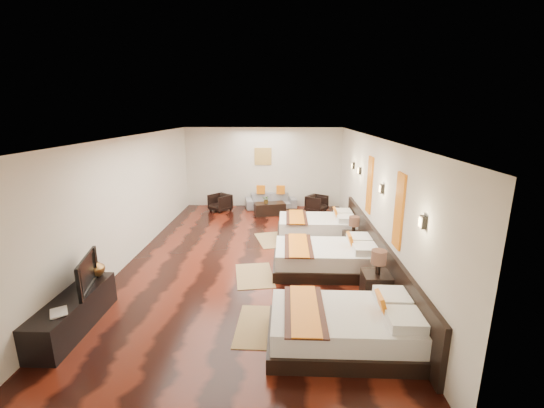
{
  "coord_description": "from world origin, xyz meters",
  "views": [
    {
      "loc": [
        0.8,
        -7.79,
        3.34
      ],
      "look_at": [
        0.47,
        0.79,
        1.1
      ],
      "focal_mm": 23.55,
      "sensor_mm": 36.0,
      "label": 1
    }
  ],
  "objects_px": {
    "armchair_right": "(317,203)",
    "coffee_table": "(270,209)",
    "nightstand_a": "(377,284)",
    "table_plant": "(266,200)",
    "armchair_left": "(220,203)",
    "sofa": "(271,201)",
    "figurine": "(95,267)",
    "nightstand_b": "(353,240)",
    "bed_near": "(346,327)",
    "book": "(50,315)",
    "bed_far": "(318,227)",
    "bed_mid": "(326,258)",
    "tv": "(81,273)",
    "tv_console": "(74,313)"
  },
  "relations": [
    {
      "from": "book",
      "to": "figurine",
      "type": "relative_size",
      "value": 0.88
    },
    {
      "from": "bed_near",
      "to": "bed_mid",
      "type": "xyz_separation_m",
      "value": [
        0.0,
        2.54,
        0.0
      ]
    },
    {
      "from": "nightstand_a",
      "to": "table_plant",
      "type": "distance_m",
      "value": 5.92
    },
    {
      "from": "bed_near",
      "to": "bed_far",
      "type": "bearing_deg",
      "value": 90.01
    },
    {
      "from": "figurine",
      "to": "sofa",
      "type": "distance_m",
      "value": 7.22
    },
    {
      "from": "bed_mid",
      "to": "tv",
      "type": "bearing_deg",
      "value": -153.74
    },
    {
      "from": "table_plant",
      "to": "coffee_table",
      "type": "bearing_deg",
      "value": 36.56
    },
    {
      "from": "coffee_table",
      "to": "figurine",
      "type": "bearing_deg",
      "value": -115.63
    },
    {
      "from": "armchair_left",
      "to": "figurine",
      "type": "bearing_deg",
      "value": -59.19
    },
    {
      "from": "table_plant",
      "to": "figurine",
      "type": "bearing_deg",
      "value": -115.08
    },
    {
      "from": "tv",
      "to": "sofa",
      "type": "relative_size",
      "value": 0.55
    },
    {
      "from": "bed_near",
      "to": "nightstand_a",
      "type": "xyz_separation_m",
      "value": [
        0.75,
        1.24,
        0.06
      ]
    },
    {
      "from": "table_plant",
      "to": "bed_mid",
      "type": "bearing_deg",
      "value": -69.97
    },
    {
      "from": "armchair_right",
      "to": "nightstand_a",
      "type": "bearing_deg",
      "value": -140.6
    },
    {
      "from": "nightstand_b",
      "to": "tv_console",
      "type": "distance_m",
      "value": 5.96
    },
    {
      "from": "nightstand_a",
      "to": "tv",
      "type": "bearing_deg",
      "value": -171.34
    },
    {
      "from": "nightstand_a",
      "to": "table_plant",
      "type": "height_order",
      "value": "nightstand_a"
    },
    {
      "from": "figurine",
      "to": "table_plant",
      "type": "relative_size",
      "value": 1.26
    },
    {
      "from": "bed_mid",
      "to": "armchair_right",
      "type": "xyz_separation_m",
      "value": [
        0.18,
        4.68,
        -0.01
      ]
    },
    {
      "from": "nightstand_b",
      "to": "bed_near",
      "type": "bearing_deg",
      "value": -101.83
    },
    {
      "from": "nightstand_b",
      "to": "bed_mid",
      "type": "bearing_deg",
      "value": -126.15
    },
    {
      "from": "bed_far",
      "to": "armchair_left",
      "type": "xyz_separation_m",
      "value": [
        -3.14,
        2.47,
        0.01
      ]
    },
    {
      "from": "nightstand_a",
      "to": "table_plant",
      "type": "relative_size",
      "value": 3.72
    },
    {
      "from": "sofa",
      "to": "armchair_right",
      "type": "xyz_separation_m",
      "value": [
        1.59,
        -0.41,
        0.03
      ]
    },
    {
      "from": "tv",
      "to": "book",
      "type": "distance_m",
      "value": 0.82
    },
    {
      "from": "figurine",
      "to": "table_plant",
      "type": "height_order",
      "value": "figurine"
    },
    {
      "from": "sofa",
      "to": "table_plant",
      "type": "height_order",
      "value": "table_plant"
    },
    {
      "from": "nightstand_a",
      "to": "sofa",
      "type": "relative_size",
      "value": 0.56
    },
    {
      "from": "book",
      "to": "coffee_table",
      "type": "relative_size",
      "value": 0.29
    },
    {
      "from": "bed_near",
      "to": "armchair_left",
      "type": "bearing_deg",
      "value": 113.61
    },
    {
      "from": "bed_far",
      "to": "nightstand_a",
      "type": "bearing_deg",
      "value": -77.85
    },
    {
      "from": "bed_mid",
      "to": "nightstand_a",
      "type": "bearing_deg",
      "value": -60.14
    },
    {
      "from": "figurine",
      "to": "coffee_table",
      "type": "distance_m",
      "value": 6.46
    },
    {
      "from": "tv_console",
      "to": "tv",
      "type": "height_order",
      "value": "tv"
    },
    {
      "from": "figurine",
      "to": "armchair_left",
      "type": "relative_size",
      "value": 0.52
    },
    {
      "from": "bed_near",
      "to": "nightstand_a",
      "type": "relative_size",
      "value": 2.22
    },
    {
      "from": "armchair_right",
      "to": "coffee_table",
      "type": "distance_m",
      "value": 1.66
    },
    {
      "from": "bed_far",
      "to": "armchair_left",
      "type": "bearing_deg",
      "value": 141.8
    },
    {
      "from": "figurine",
      "to": "nightstand_b",
      "type": "bearing_deg",
      "value": 27.58
    },
    {
      "from": "bed_far",
      "to": "coffee_table",
      "type": "height_order",
      "value": "bed_far"
    },
    {
      "from": "armchair_left",
      "to": "coffee_table",
      "type": "relative_size",
      "value": 0.64
    },
    {
      "from": "figurine",
      "to": "armchair_right",
      "type": "distance_m",
      "value": 7.64
    },
    {
      "from": "nightstand_b",
      "to": "figurine",
      "type": "xyz_separation_m",
      "value": [
        -4.95,
        -2.58,
        0.4
      ]
    },
    {
      "from": "tv",
      "to": "figurine",
      "type": "xyz_separation_m",
      "value": [
        -0.05,
        0.49,
        -0.11
      ]
    },
    {
      "from": "bed_near",
      "to": "nightstand_a",
      "type": "bearing_deg",
      "value": 58.99
    },
    {
      "from": "bed_near",
      "to": "armchair_left",
      "type": "relative_size",
      "value": 3.43
    },
    {
      "from": "bed_near",
      "to": "book",
      "type": "bearing_deg",
      "value": -176.25
    },
    {
      "from": "bed_mid",
      "to": "figurine",
      "type": "relative_size",
      "value": 6.6
    },
    {
      "from": "figurine",
      "to": "table_plant",
      "type": "xyz_separation_m",
      "value": [
        2.68,
        5.73,
        -0.18
      ]
    },
    {
      "from": "coffee_table",
      "to": "armchair_right",
      "type": "bearing_deg",
      "value": 15.44
    }
  ]
}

